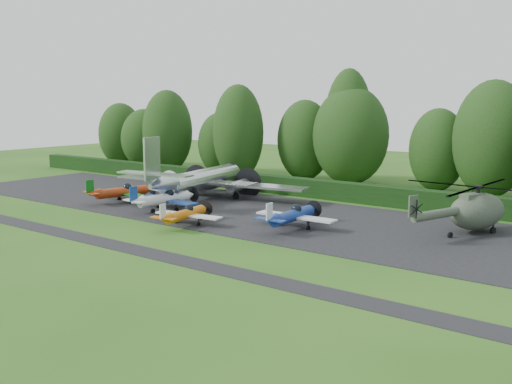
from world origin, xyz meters
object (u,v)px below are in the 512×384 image
Objects in this scene: transport_plane at (200,180)px; helicopter at (477,208)px; light_plane_blue at (293,215)px; light_plane_red at (122,192)px; light_plane_white at (165,199)px; light_plane_orange at (186,214)px.

transport_plane reaches higher than helicopter.
light_plane_red is at bearing -177.63° from light_plane_blue.
helicopter reaches higher than light_plane_blue.
helicopter is (12.73, 7.56, 0.93)m from light_plane_blue.
light_plane_red is at bearing 169.80° from light_plane_white.
transport_plane reaches higher than light_plane_white.
light_plane_red is at bearing -119.64° from transport_plane.
light_plane_white is 1.02× the size of light_plane_blue.
light_plane_blue reaches higher than light_plane_orange.
light_plane_blue is at bearing -13.28° from light_plane_red.
light_plane_red reaches higher than light_plane_orange.
transport_plane is 13.21m from light_plane_orange.
light_plane_blue is at bearing -3.15° from light_plane_white.
helicopter is (28.63, 1.39, -0.01)m from transport_plane.
light_plane_white is at bearing -175.36° from light_plane_blue.
transport_plane is 8.35m from light_plane_red.
transport_plane is 1.66× the size of helicopter.
helicopter is (33.89, 7.80, 0.94)m from light_plane_red.
light_plane_blue is at bearing 36.35° from light_plane_orange.
transport_plane is at bearing 96.65° from light_plane_white.
light_plane_red is at bearing 173.16° from helicopter.
light_plane_orange is at bearing -43.81° from transport_plane.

